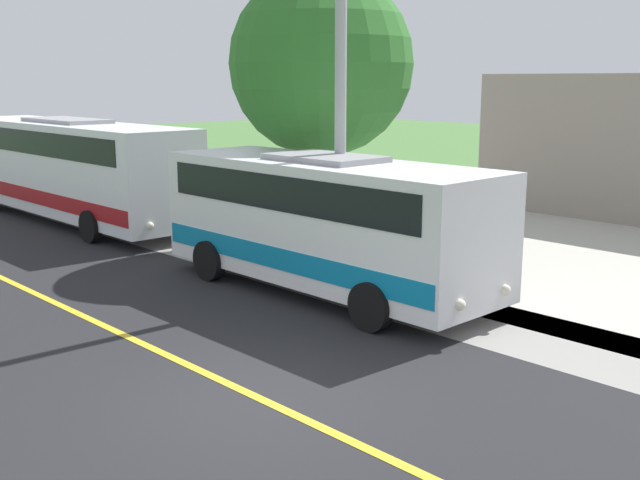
{
  "coord_description": "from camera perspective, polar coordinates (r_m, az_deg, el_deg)",
  "views": [
    {
      "loc": [
        6.28,
        7.84,
        4.38
      ],
      "look_at": [
        -3.5,
        -2.42,
        1.4
      ],
      "focal_mm": 42.83,
      "sensor_mm": 36.0,
      "label": 1
    }
  ],
  "objects": [
    {
      "name": "ground_plane",
      "position": [
        10.96,
        -4.61,
        -11.73
      ],
      "size": [
        120.0,
        120.0,
        0.0
      ],
      "primitive_type": "plane",
      "color": "#477238"
    },
    {
      "name": "road_surface",
      "position": [
        10.96,
        -4.61,
        -11.71
      ],
      "size": [
        8.0,
        100.0,
        0.01
      ],
      "primitive_type": "cube",
      "color": "black",
      "rests_on": "ground"
    },
    {
      "name": "sidewalk",
      "position": [
        14.58,
        11.55,
        -5.86
      ],
      "size": [
        2.4,
        100.0,
        0.01
      ],
      "primitive_type": "cube",
      "color": "gray",
      "rests_on": "ground"
    },
    {
      "name": "road_centre_line",
      "position": [
        10.96,
        -4.61,
        -11.68
      ],
      "size": [
        0.16,
        100.0,
        0.0
      ],
      "primitive_type": "cube",
      "color": "gold",
      "rests_on": "ground"
    },
    {
      "name": "shuttle_bus_front",
      "position": [
        15.81,
        0.37,
        1.7
      ],
      "size": [
        2.71,
        7.99,
        2.88
      ],
      "color": "white",
      "rests_on": "ground"
    },
    {
      "name": "transit_bus_rear",
      "position": [
        25.3,
        -18.21,
        5.34
      ],
      "size": [
        2.67,
        11.61,
        3.21
      ],
      "color": "white",
      "rests_on": "ground"
    },
    {
      "name": "street_light_pole",
      "position": [
        15.84,
        1.26,
        13.33
      ],
      "size": [
        1.97,
        0.24,
        8.74
      ],
      "color": "#9E9EA3",
      "rests_on": "ground"
    },
    {
      "name": "tree_curbside",
      "position": [
        19.81,
        0.08,
        13.01
      ],
      "size": [
        4.7,
        4.7,
        7.14
      ],
      "color": "brown",
      "rests_on": "ground"
    }
  ]
}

